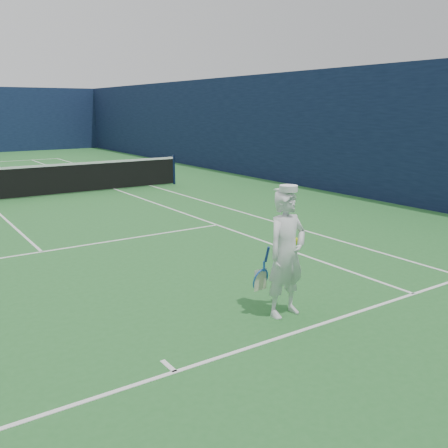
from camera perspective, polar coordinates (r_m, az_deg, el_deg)
name	(u,v)px	position (r m, az deg, el deg)	size (l,w,h in m)	color
tennis_player	(286,253)	(6.72, 7.15, -3.34)	(0.77, 0.47, 1.79)	white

